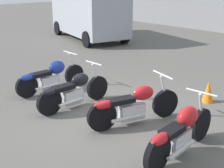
{
  "coord_description": "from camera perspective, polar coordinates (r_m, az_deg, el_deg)",
  "views": [
    {
      "loc": [
        4.79,
        -4.06,
        2.87
      ],
      "look_at": [
        0.0,
        0.28,
        0.65
      ],
      "focal_mm": 50.0,
      "sensor_mm": 36.0,
      "label": 1
    }
  ],
  "objects": [
    {
      "name": "motorcycle_slot_1",
      "position": [
        7.19,
        -7.13,
        -1.28
      ],
      "size": [
        0.57,
        1.97,
        0.96
      ],
      "rotation": [
        0.0,
        0.0,
        0.02
      ],
      "color": "black",
      "rests_on": "ground_plane"
    },
    {
      "name": "motorcycle_slot_3",
      "position": [
        5.37,
        12.47,
        -8.57
      ],
      "size": [
        0.59,
        2.0,
        0.98
      ],
      "rotation": [
        0.0,
        0.0,
        0.09
      ],
      "color": "black",
      "rests_on": "ground_plane"
    },
    {
      "name": "parked_van",
      "position": [
        15.4,
        -4.33,
        12.83
      ],
      "size": [
        5.11,
        2.97,
        2.25
      ],
      "rotation": [
        0.0,
        0.0,
        1.35
      ],
      "color": "#999EA8",
      "rests_on": "ground_plane"
    },
    {
      "name": "motorcycle_slot_2",
      "position": [
        6.34,
        3.88,
        -3.91
      ],
      "size": [
        0.85,
        2.05,
        0.97
      ],
      "rotation": [
        0.0,
        0.0,
        -0.27
      ],
      "color": "black",
      "rests_on": "ground_plane"
    },
    {
      "name": "motorcycle_slot_0",
      "position": [
        8.32,
        -11.19,
        1.4
      ],
      "size": [
        0.62,
        2.04,
        0.95
      ],
      "rotation": [
        0.0,
        0.0,
        0.02
      ],
      "color": "black",
      "rests_on": "ground_plane"
    },
    {
      "name": "ground_plane",
      "position": [
        6.9,
        -1.71,
        -5.61
      ],
      "size": [
        60.0,
        60.0,
        0.0
      ],
      "primitive_type": "plane",
      "color": "#5B5954"
    },
    {
      "name": "traffic_cone_near",
      "position": [
        7.83,
        17.15,
        -1.32
      ],
      "size": [
        0.28,
        0.28,
        0.54
      ],
      "color": "orange",
      "rests_on": "ground_plane"
    }
  ]
}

